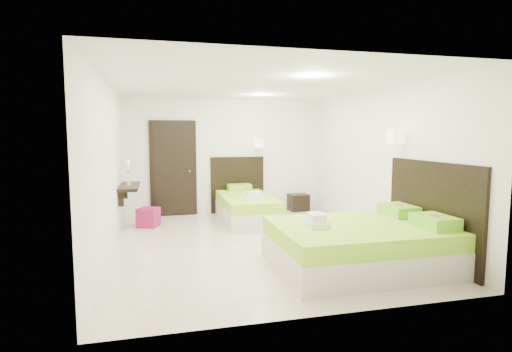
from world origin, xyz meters
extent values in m
plane|color=beige|center=(0.00, 0.00, 0.00)|extent=(5.50, 5.50, 0.00)
cube|color=beige|center=(0.25, 1.71, 0.17)|extent=(1.04, 2.07, 0.33)
cube|color=#85CC20|center=(0.25, 1.71, 0.43)|extent=(1.03, 2.05, 0.21)
cube|color=black|center=(0.25, 2.72, 0.65)|extent=(1.24, 0.05, 1.29)
cube|color=#79C624|center=(0.25, 2.49, 0.61)|extent=(0.52, 0.35, 0.14)
cylinder|color=#CD306A|center=(0.25, 2.49, 0.69)|extent=(0.12, 0.12, 0.00)
cube|color=silver|center=(0.25, 1.14, 0.58)|extent=(0.31, 0.23, 0.08)
cube|color=silver|center=(0.25, 1.14, 0.66)|extent=(0.23, 0.17, 0.08)
cube|color=beige|center=(0.71, 2.57, 1.61)|extent=(0.19, 0.19, 0.21)
cylinder|color=#2D2116|center=(0.71, 2.65, 1.61)|extent=(0.03, 0.16, 0.03)
cube|color=beige|center=(1.10, -1.50, 0.18)|extent=(2.30, 1.72, 0.37)
cube|color=#85CC20|center=(1.10, -1.50, 0.48)|extent=(2.27, 1.71, 0.23)
cube|color=black|center=(2.22, -1.50, 0.72)|extent=(0.05, 1.95, 1.44)
cube|color=#79C624|center=(1.96, -1.90, 0.68)|extent=(0.39, 0.57, 0.16)
cylinder|color=#CD306A|center=(1.96, -1.90, 0.76)|extent=(0.14, 0.14, 0.00)
cube|color=#79C624|center=(1.96, -1.10, 0.68)|extent=(0.39, 0.57, 0.16)
cylinder|color=#CD306A|center=(1.96, -1.10, 0.76)|extent=(0.14, 0.14, 0.00)
cube|color=silver|center=(0.47, -1.50, 0.64)|extent=(0.25, 0.34, 0.09)
cube|color=silver|center=(0.47, -1.50, 0.73)|extent=(0.19, 0.26, 0.09)
cube|color=beige|center=(2.07, -0.78, 1.78)|extent=(0.21, 0.21, 0.23)
cylinder|color=#2D2116|center=(2.15, -0.78, 1.78)|extent=(0.16, 0.03, 0.03)
cube|color=black|center=(1.70, 2.58, 0.20)|extent=(0.47, 0.42, 0.39)
cube|color=#8F1347|center=(-1.74, 1.70, 0.18)|extent=(0.48, 0.48, 0.37)
cube|color=black|center=(-1.20, 2.71, 1.05)|extent=(1.02, 0.06, 2.14)
cube|color=black|center=(-1.20, 2.67, 1.05)|extent=(0.88, 0.04, 2.06)
cylinder|color=silver|center=(-0.85, 2.64, 1.00)|extent=(0.03, 0.10, 0.03)
cube|color=black|center=(-2.08, 1.60, 0.82)|extent=(0.35, 1.20, 0.06)
cube|color=black|center=(-2.19, 1.15, 0.67)|extent=(0.10, 0.04, 0.30)
cube|color=black|center=(-2.19, 2.05, 0.67)|extent=(0.10, 0.04, 0.30)
cylinder|color=silver|center=(-2.08, 1.45, 0.86)|extent=(0.10, 0.10, 0.02)
cylinder|color=silver|center=(-2.08, 1.45, 0.98)|extent=(0.02, 0.02, 0.22)
cone|color=silver|center=(-2.08, 1.45, 1.11)|extent=(0.07, 0.07, 0.04)
cylinder|color=white|center=(-2.08, 1.45, 1.20)|extent=(0.02, 0.02, 0.15)
sphere|color=#FFB23F|center=(-2.08, 1.45, 1.29)|extent=(0.02, 0.02, 0.02)
cylinder|color=silver|center=(-2.08, 1.75, 0.86)|extent=(0.10, 0.10, 0.02)
cylinder|color=silver|center=(-2.08, 1.75, 0.98)|extent=(0.02, 0.02, 0.22)
cone|color=silver|center=(-2.08, 1.75, 1.11)|extent=(0.07, 0.07, 0.04)
cylinder|color=white|center=(-2.08, 1.75, 1.20)|extent=(0.02, 0.02, 0.15)
sphere|color=#FFB23F|center=(-2.08, 1.75, 1.29)|extent=(0.02, 0.02, 0.02)
camera|label=1|loc=(-1.54, -6.31, 1.82)|focal=28.00mm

